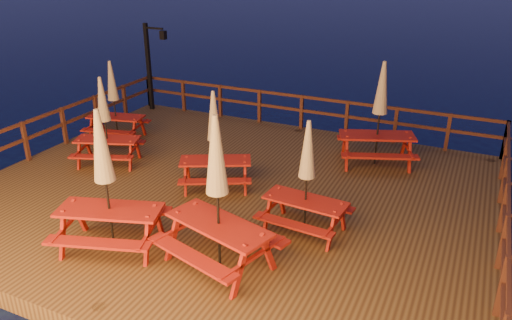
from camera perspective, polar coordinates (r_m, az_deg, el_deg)
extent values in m
plane|color=black|center=(12.15, -2.89, -5.18)|extent=(500.00, 500.00, 0.00)
cube|color=#432B15|center=(12.06, -2.90, -4.35)|extent=(12.00, 10.00, 0.40)
cylinder|color=#3A1C12|center=(18.62, -11.62, 3.76)|extent=(0.24, 0.24, 1.40)
cylinder|color=#3A1C12|center=(16.09, 4.75, 1.01)|extent=(0.24, 0.24, 1.40)
cylinder|color=#3A1C12|center=(15.29, 24.81, -2.46)|extent=(0.24, 0.24, 1.40)
cube|color=#3A1C12|center=(15.74, 5.29, 7.22)|extent=(11.70, 0.06, 0.09)
cube|color=#3A1C12|center=(15.87, 5.23, 5.68)|extent=(11.70, 0.06, 0.09)
cube|color=#3A1C12|center=(17.93, -9.07, 7.39)|extent=(0.10, 0.10, 1.10)
cube|color=#3A1C12|center=(15.88, 5.22, 5.49)|extent=(0.10, 0.10, 1.10)
cube|color=#3A1C12|center=(15.06, 22.19, 2.80)|extent=(0.10, 0.10, 1.10)
cube|color=#3A1C12|center=(15.04, -23.22, 4.63)|extent=(0.06, 9.70, 0.09)
cube|color=#3A1C12|center=(15.18, -22.96, 3.04)|extent=(0.06, 9.70, 0.09)
cube|color=#3A1C12|center=(15.19, -22.93, 2.85)|extent=(0.10, 0.10, 1.10)
cube|color=#3A1C12|center=(17.86, -13.95, 6.92)|extent=(0.10, 0.10, 1.10)
cube|color=#3A1C12|center=(10.39, 26.92, -4.13)|extent=(0.06, 9.70, 0.09)
cube|color=#3A1C12|center=(10.59, 26.48, -6.27)|extent=(0.06, 9.70, 0.09)
cube|color=#3A1C12|center=(10.61, 26.43, -6.53)|extent=(0.10, 0.10, 1.10)
cube|color=#3A1C12|center=(14.17, 26.55, 0.77)|extent=(0.10, 0.10, 1.10)
cube|color=black|center=(17.95, -12.15, 10.31)|extent=(0.12, 0.12, 3.00)
cube|color=black|center=(17.50, -11.58, 14.54)|extent=(0.70, 0.06, 0.06)
cube|color=black|center=(17.33, -10.56, 13.86)|extent=(0.18, 0.18, 0.28)
sphere|color=#F3B561|center=(17.33, -10.56, 13.86)|extent=(0.14, 0.14, 0.14)
cube|color=maroon|center=(11.87, -4.67, -0.06)|extent=(1.79, 1.34, 0.05)
cube|color=maroon|center=(12.49, -4.52, -0.22)|extent=(1.61, 0.99, 0.05)
cube|color=maroon|center=(11.47, -4.74, -2.46)|extent=(1.61, 0.99, 0.05)
cube|color=maroon|center=(12.34, -7.80, -1.03)|extent=(0.09, 0.11, 0.70)
cube|color=maroon|center=(11.79, -8.07, -2.26)|extent=(0.09, 0.11, 0.70)
cube|color=maroon|center=(12.27, -1.30, -0.95)|extent=(0.09, 0.11, 0.70)
cube|color=maroon|center=(11.72, -1.26, -2.19)|extent=(0.09, 0.11, 0.70)
cylinder|color=black|center=(11.69, -4.74, 2.03)|extent=(0.04, 0.04, 2.33)
cone|color=tan|center=(11.47, -4.85, 5.06)|extent=(0.34, 0.34, 1.16)
sphere|color=black|center=(11.31, -4.94, 7.66)|extent=(0.07, 0.07, 0.07)
cube|color=maroon|center=(9.84, -16.41, -5.48)|extent=(2.09, 1.32, 0.05)
cube|color=maroon|center=(10.51, -14.88, -5.36)|extent=(1.95, 0.89, 0.05)
cube|color=maroon|center=(9.49, -17.68, -9.07)|extent=(1.95, 0.89, 0.05)
cube|color=maroon|center=(10.64, -19.50, -6.11)|extent=(0.10, 0.12, 0.81)
cube|color=maroon|center=(10.10, -21.22, -8.06)|extent=(0.10, 0.12, 0.81)
cube|color=maroon|center=(10.05, -11.07, -6.93)|extent=(0.10, 0.12, 0.81)
cube|color=maroon|center=(9.47, -12.36, -9.08)|extent=(0.10, 0.12, 0.81)
cylinder|color=black|center=(9.60, -16.78, -2.64)|extent=(0.05, 0.05, 2.71)
cone|color=tan|center=(9.30, -17.31, 1.57)|extent=(0.39, 0.39, 1.36)
sphere|color=black|center=(9.10, -17.78, 5.25)|extent=(0.08, 0.08, 0.08)
cube|color=maroon|center=(13.73, -16.64, 2.27)|extent=(1.77, 1.18, 0.05)
cube|color=maroon|center=(14.30, -15.78, 2.04)|extent=(1.64, 0.82, 0.05)
cube|color=maroon|center=(13.35, -17.30, 0.32)|extent=(1.64, 0.82, 0.05)
cube|color=maroon|center=(14.36, -18.65, 1.47)|extent=(0.08, 0.11, 0.69)
cube|color=maroon|center=(13.85, -19.57, 0.53)|extent=(0.08, 0.11, 0.69)
cube|color=maroon|center=(13.89, -13.40, 1.35)|extent=(0.08, 0.11, 0.69)
cube|color=maroon|center=(13.36, -14.14, 0.38)|extent=(0.08, 0.11, 0.69)
cylinder|color=black|center=(13.58, -16.86, 4.08)|extent=(0.04, 0.04, 2.30)
cone|color=tan|center=(13.39, -17.18, 6.68)|extent=(0.33, 0.33, 1.15)
sphere|color=black|center=(13.25, -17.46, 8.88)|extent=(0.06, 0.06, 0.06)
cube|color=maroon|center=(13.47, 13.69, 2.74)|extent=(2.08, 1.40, 0.05)
cube|color=maroon|center=(14.18, 13.17, 2.44)|extent=(1.91, 0.98, 0.05)
cube|color=maroon|center=(13.00, 13.98, 0.41)|extent=(1.91, 0.98, 0.05)
cube|color=maroon|center=(13.83, 10.02, 1.81)|extent=(0.10, 0.12, 0.81)
cube|color=maroon|center=(13.18, 10.30, 0.68)|extent=(0.10, 0.12, 0.81)
cube|color=maroon|center=(14.10, 16.54, 1.60)|extent=(0.10, 0.12, 0.81)
cube|color=maroon|center=(13.46, 17.13, 0.48)|extent=(0.10, 0.12, 0.81)
cylinder|color=black|center=(13.30, 13.91, 4.91)|extent=(0.05, 0.05, 2.69)
cone|color=tan|center=(13.09, 14.22, 8.03)|extent=(0.39, 0.39, 1.34)
sphere|color=black|center=(12.95, 14.50, 10.68)|extent=(0.08, 0.08, 0.08)
cube|color=maroon|center=(15.51, -15.74, 4.79)|extent=(1.75, 0.99, 0.05)
cube|color=maroon|center=(16.05, -14.75, 4.48)|extent=(1.67, 0.61, 0.05)
cube|color=maroon|center=(15.14, -16.56, 3.13)|extent=(1.67, 0.61, 0.05)
cube|color=maroon|center=(16.19, -17.29, 4.09)|extent=(0.07, 0.10, 0.69)
cube|color=maroon|center=(15.70, -18.33, 3.36)|extent=(0.07, 0.10, 0.69)
cube|color=maroon|center=(15.57, -12.85, 3.82)|extent=(0.07, 0.10, 0.69)
cube|color=maroon|center=(15.06, -13.79, 3.06)|extent=(0.07, 0.10, 0.69)
cylinder|color=black|center=(15.38, -15.93, 6.40)|extent=(0.04, 0.04, 2.29)
cone|color=tan|center=(15.21, -16.19, 8.71)|extent=(0.33, 0.33, 1.15)
sphere|color=black|center=(15.09, -16.42, 10.66)|extent=(0.06, 0.06, 0.06)
cube|color=maroon|center=(8.95, -4.30, -7.36)|extent=(2.15, 1.31, 0.06)
cube|color=maroon|center=(9.54, -1.36, -7.55)|extent=(2.02, 0.86, 0.06)
cube|color=maroon|center=(8.75, -7.41, -10.90)|extent=(2.02, 0.86, 0.06)
cube|color=maroon|center=(9.91, -6.16, -6.96)|extent=(0.10, 0.13, 0.84)
cube|color=maroon|center=(9.51, -9.44, -8.61)|extent=(0.10, 0.13, 0.84)
cube|color=maroon|center=(8.92, 1.36, -10.59)|extent=(0.10, 0.13, 0.84)
cube|color=maroon|center=(8.47, -1.92, -12.69)|extent=(0.10, 0.13, 0.84)
cylinder|color=black|center=(8.68, -4.41, -4.18)|extent=(0.05, 0.05, 2.80)
cone|color=tan|center=(8.35, -4.58, 0.59)|extent=(0.40, 0.40, 1.40)
sphere|color=black|center=(8.12, -4.72, 4.82)|extent=(0.08, 0.08, 0.08)
cube|color=maroon|center=(10.07, 5.68, -4.64)|extent=(1.72, 0.79, 0.05)
cube|color=maroon|center=(10.65, 6.87, -4.73)|extent=(1.68, 0.40, 0.05)
cube|color=maroon|center=(9.76, 4.25, -7.43)|extent=(1.68, 0.40, 0.05)
cube|color=maroon|center=(10.73, 2.91, -4.76)|extent=(0.06, 0.10, 0.69)
cube|color=maroon|center=(10.26, 1.34, -6.17)|extent=(0.06, 0.10, 0.69)
cube|color=maroon|center=(10.27, 9.87, -6.52)|extent=(0.06, 0.10, 0.69)
cube|color=maroon|center=(9.77, 8.60, -8.10)|extent=(0.06, 0.10, 0.69)
cylinder|color=black|center=(9.86, 5.79, -2.26)|extent=(0.04, 0.04, 2.32)
cone|color=tan|center=(9.60, 5.95, 1.23)|extent=(0.33, 0.33, 1.16)
sphere|color=black|center=(9.41, 6.08, 4.26)|extent=(0.06, 0.06, 0.06)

